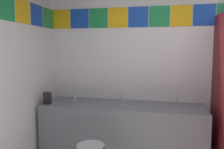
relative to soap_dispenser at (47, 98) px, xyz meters
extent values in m
cube|color=silver|center=(1.84, 0.51, 0.34)|extent=(3.94, 0.08, 2.52)
cube|color=yellow|center=(0.01, 0.46, 1.07)|extent=(0.27, 0.01, 0.27)
cube|color=#1947B7|center=(0.29, 0.46, 1.07)|extent=(0.27, 0.01, 0.27)
cube|color=#1E8C4C|center=(0.57, 0.46, 1.07)|extent=(0.27, 0.01, 0.27)
cube|color=yellow|center=(0.85, 0.46, 1.07)|extent=(0.27, 0.01, 0.27)
cube|color=#1947B7|center=(1.13, 0.46, 1.07)|extent=(0.27, 0.01, 0.27)
cube|color=#1E8C4C|center=(1.42, 0.46, 1.07)|extent=(0.27, 0.01, 0.27)
cube|color=yellow|center=(1.70, 0.46, 1.07)|extent=(0.27, 0.01, 0.27)
cube|color=#1947B7|center=(1.98, 0.46, 1.07)|extent=(0.27, 0.01, 0.27)
cube|color=#1E8C4C|center=(-0.12, -0.57, 1.07)|extent=(0.01, 0.27, 0.27)
cube|color=yellow|center=(-0.12, -0.27, 1.07)|extent=(0.01, 0.27, 0.27)
cube|color=#1947B7|center=(-0.12, 0.02, 1.07)|extent=(0.01, 0.27, 0.27)
cube|color=#1E8C4C|center=(-0.12, 0.32, 1.07)|extent=(0.01, 0.27, 0.27)
cube|color=slate|center=(0.97, 0.18, -0.50)|extent=(2.10, 0.59, 0.84)
cube|color=slate|center=(0.97, 0.45, -0.12)|extent=(2.10, 0.03, 0.08)
cylinder|color=white|center=(0.27, 0.15, -0.13)|extent=(0.34, 0.34, 0.10)
cylinder|color=white|center=(0.97, 0.15, -0.13)|extent=(0.34, 0.34, 0.10)
cylinder|color=white|center=(1.67, 0.15, -0.13)|extent=(0.34, 0.34, 0.10)
cylinder|color=silver|center=(0.27, 0.29, -0.05)|extent=(0.04, 0.04, 0.05)
cylinder|color=silver|center=(0.27, 0.24, 0.02)|extent=(0.02, 0.06, 0.09)
cylinder|color=silver|center=(0.97, 0.29, -0.05)|extent=(0.04, 0.04, 0.05)
cylinder|color=silver|center=(0.97, 0.24, 0.02)|extent=(0.02, 0.06, 0.09)
cylinder|color=silver|center=(1.67, 0.29, -0.05)|extent=(0.04, 0.04, 0.05)
cylinder|color=silver|center=(1.67, 0.24, 0.02)|extent=(0.02, 0.06, 0.09)
cube|color=black|center=(0.00, 0.00, 0.00)|extent=(0.09, 0.07, 0.16)
cylinder|color=black|center=(0.00, -0.04, -0.06)|extent=(0.02, 0.02, 0.03)
cylinder|color=#262628|center=(0.79, -0.59, -0.34)|extent=(0.29, 0.29, 0.04)
camera|label=1|loc=(1.49, -2.70, 0.64)|focal=36.69mm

